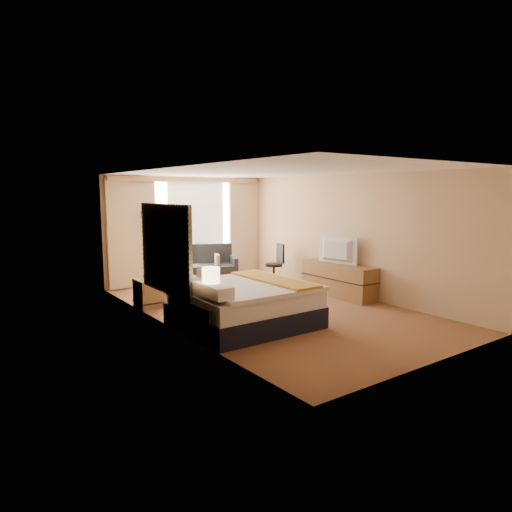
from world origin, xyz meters
TOP-DOWN VIEW (x-y plane):
  - floor at (0.00, 0.00)m, footprint 4.20×7.00m
  - ceiling at (0.00, 0.00)m, footprint 4.20×7.00m
  - wall_back at (0.00, 3.50)m, footprint 4.20×0.02m
  - wall_front at (0.00, -3.50)m, footprint 4.20×0.02m
  - wall_left at (-2.10, 0.00)m, footprint 0.02×7.00m
  - wall_right at (2.10, 0.00)m, footprint 0.02×7.00m
  - headboard at (-2.06, 0.20)m, footprint 0.06×1.85m
  - nightstand_left at (-1.87, -1.05)m, footprint 0.45×0.52m
  - nightstand_right at (-1.87, 1.45)m, footprint 0.45×0.52m
  - media_dresser at (1.83, 0.00)m, footprint 0.50×1.80m
  - window at (0.25, 3.47)m, footprint 2.30×0.02m
  - curtains at (-0.00, 3.39)m, footprint 4.12×0.19m
  - bed at (-1.06, -0.65)m, footprint 2.08×1.90m
  - loveseat at (0.30, 3.04)m, footprint 1.66×1.29m
  - floor_lamp at (-1.15, 3.30)m, footprint 0.23×0.23m
  - desk_chair at (1.56, 1.84)m, footprint 0.48×0.48m
  - lamp_left at (-1.87, -0.98)m, footprint 0.27×0.27m
  - lamp_right at (-1.82, 1.40)m, footprint 0.25×0.25m
  - tissue_box at (-1.78, -0.89)m, footprint 0.14×0.14m
  - telephone at (-1.78, 1.60)m, footprint 0.24×0.22m
  - television at (1.78, 0.08)m, footprint 0.25×1.01m

SIDE VIEW (x-z plane):
  - floor at x=0.00m, z-range -0.01..0.01m
  - nightstand_left at x=-1.87m, z-range 0.00..0.55m
  - nightstand_right at x=-1.87m, z-range 0.00..0.55m
  - loveseat at x=0.30m, z-range -0.16..0.76m
  - media_dresser at x=1.83m, z-range 0.00..0.70m
  - bed at x=-1.06m, z-range -0.13..0.87m
  - desk_chair at x=1.56m, z-range -0.05..0.92m
  - telephone at x=-1.78m, z-range 0.55..0.63m
  - tissue_box at x=-1.78m, z-range 0.55..0.65m
  - lamp_right at x=-1.82m, z-range 0.70..1.23m
  - lamp_left at x=-1.87m, z-range 0.70..1.26m
  - television at x=1.78m, z-range 0.70..1.28m
  - floor_lamp at x=-1.15m, z-range 0.37..2.17m
  - headboard at x=-2.06m, z-range 0.53..2.03m
  - wall_back at x=0.00m, z-range 0.00..2.60m
  - wall_front at x=0.00m, z-range 0.00..2.60m
  - wall_left at x=-2.10m, z-range 0.00..2.60m
  - wall_right at x=2.10m, z-range 0.00..2.60m
  - window at x=0.25m, z-range 0.17..2.47m
  - curtains at x=0.00m, z-range 0.13..2.69m
  - ceiling at x=0.00m, z-range 2.59..2.61m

